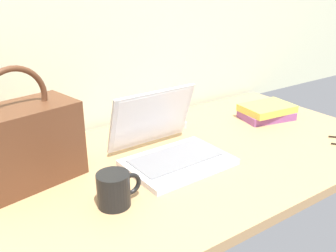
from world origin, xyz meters
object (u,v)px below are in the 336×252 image
Objects in this scene: laptop at (169,146)px; handbag at (22,144)px; coffee_mug at (115,189)px; remote_control_near at (176,118)px; book_stack at (267,112)px.

handbag reaches higher than laptop.
coffee_mug is at bearing -58.71° from handbag.
remote_control_near is (0.47, 0.39, -0.03)m from coffee_mug.
remote_control_near is at bearing 39.40° from coffee_mug.
laptop is at bearing -172.24° from book_stack.
coffee_mug is 0.73× the size of remote_control_near.
remote_control_near is 0.50× the size of handbag.
book_stack is at bearing -29.98° from remote_control_near.
remote_control_near is at bearing 12.83° from handbag.
coffee_mug reaches higher than book_stack.
book_stack reaches higher than remote_control_near.
coffee_mug is at bearing -140.60° from remote_control_near.
laptop is 0.54m from book_stack.
handbag is at bearing 121.29° from coffee_mug.
remote_control_near is at bearing 49.84° from laptop.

